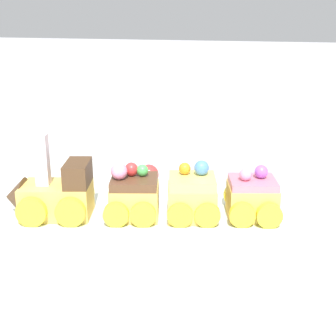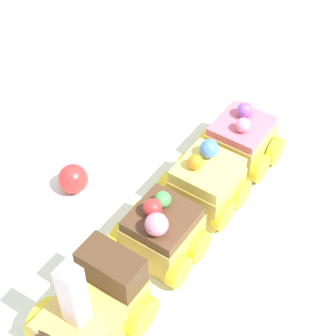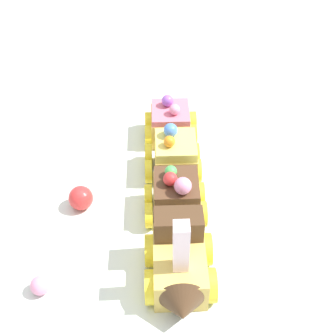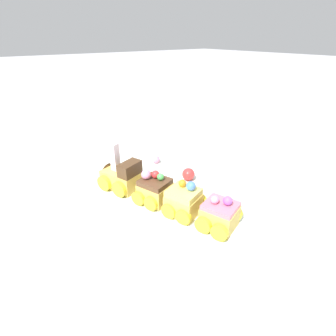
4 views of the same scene
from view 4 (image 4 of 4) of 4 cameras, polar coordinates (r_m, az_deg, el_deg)
ground_plane at (r=0.59m, az=-1.14°, el=-7.42°), size 10.00×10.00×0.00m
display_board at (r=0.59m, az=-1.14°, el=-6.94°), size 0.75×0.37×0.01m
cake_train_locomotive at (r=0.62m, az=-10.50°, el=-1.70°), size 0.12×0.10×0.11m
cake_car_chocolate at (r=0.56m, az=-3.10°, el=-4.67°), size 0.08×0.09×0.07m
cake_car_lemon at (r=0.53m, az=3.74°, el=-7.21°), size 0.08×0.09×0.07m
cake_car_strawberry at (r=0.50m, az=11.18°, el=-10.04°), size 0.08×0.09×0.07m
gumball_pink at (r=0.74m, az=-2.61°, el=1.88°), size 0.02×0.02×0.02m
gumball_red at (r=0.65m, az=4.46°, el=-1.37°), size 0.03×0.03×0.03m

